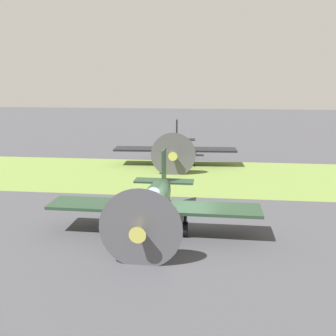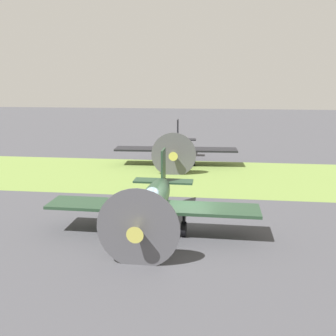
% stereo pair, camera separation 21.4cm
% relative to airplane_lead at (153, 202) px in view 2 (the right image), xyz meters
% --- Properties ---
extents(ground_plane, '(160.00, 160.00, 0.00)m').
position_rel_airplane_lead_xyz_m(ground_plane, '(-1.55, -0.37, -1.53)').
color(ground_plane, '#424247').
extents(grass_verge, '(120.00, 11.00, 0.01)m').
position_rel_airplane_lead_xyz_m(grass_verge, '(-1.55, -11.23, -1.53)').
color(grass_verge, olive).
rests_on(grass_verge, ground).
extents(airplane_lead, '(10.22, 8.13, 3.66)m').
position_rel_airplane_lead_xyz_m(airplane_lead, '(0.00, 0.00, 0.00)').
color(airplane_lead, '#233D28').
rests_on(airplane_lead, ground).
extents(airplane_wingman, '(10.61, 8.40, 3.79)m').
position_rel_airplane_lead_xyz_m(airplane_wingman, '(0.40, -15.07, 0.05)').
color(airplane_wingman, black).
rests_on(airplane_wingman, ground).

